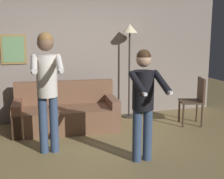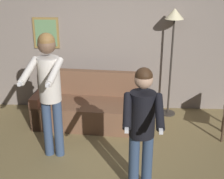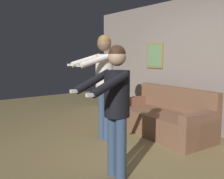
{
  "view_description": "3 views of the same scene",
  "coord_description": "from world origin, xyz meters",
  "px_view_note": "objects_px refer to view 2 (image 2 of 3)",
  "views": [
    {
      "loc": [
        -1.15,
        -4.33,
        1.86
      ],
      "look_at": [
        0.12,
        -0.21,
        1.02
      ],
      "focal_mm": 50.0,
      "sensor_mm": 36.0,
      "label": 1
    },
    {
      "loc": [
        0.32,
        -3.66,
        2.59
      ],
      "look_at": [
        0.13,
        0.01,
        1.16
      ],
      "focal_mm": 50.0,
      "sensor_mm": 36.0,
      "label": 2
    },
    {
      "loc": [
        2.74,
        -2.21,
        1.47
      ],
      "look_at": [
        -0.08,
        -0.06,
        0.98
      ],
      "focal_mm": 40.0,
      "sensor_mm": 36.0,
      "label": 3
    }
  ],
  "objects_px": {
    "couch": "(91,108)",
    "person_standing_left": "(49,84)",
    "torchiere_lamp": "(174,28)",
    "person_standing_right": "(142,121)"
  },
  "relations": [
    {
      "from": "couch",
      "to": "person_standing_right",
      "type": "xyz_separation_m",
      "value": [
        0.81,
        -1.78,
        0.67
      ]
    },
    {
      "from": "couch",
      "to": "person_standing_left",
      "type": "xyz_separation_m",
      "value": [
        -0.43,
        -1.08,
        0.84
      ]
    },
    {
      "from": "couch",
      "to": "person_standing_left",
      "type": "height_order",
      "value": "person_standing_left"
    },
    {
      "from": "couch",
      "to": "person_standing_left",
      "type": "bearing_deg",
      "value": -111.53
    },
    {
      "from": "torchiere_lamp",
      "to": "person_standing_left",
      "type": "height_order",
      "value": "torchiere_lamp"
    },
    {
      "from": "couch",
      "to": "person_standing_left",
      "type": "distance_m",
      "value": 1.44
    },
    {
      "from": "torchiere_lamp",
      "to": "person_standing_right",
      "type": "xyz_separation_m",
      "value": [
        -0.6,
        -2.21,
        -0.68
      ]
    },
    {
      "from": "person_standing_left",
      "to": "person_standing_right",
      "type": "height_order",
      "value": "person_standing_left"
    },
    {
      "from": "person_standing_left",
      "to": "person_standing_right",
      "type": "bearing_deg",
      "value": -29.57
    },
    {
      "from": "person_standing_right",
      "to": "person_standing_left",
      "type": "bearing_deg",
      "value": 150.43
    }
  ]
}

